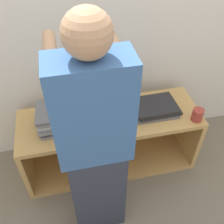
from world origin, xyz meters
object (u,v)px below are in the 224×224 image
laptop_open (109,108)px  mug (197,115)px  laptop_stack_left (61,117)px  person (95,148)px  laptop_stack_right (155,108)px

laptop_open → mug: (0.63, -0.21, -0.00)m
laptop_open → laptop_stack_left: laptop_open is taller
laptop_stack_left → person: (0.18, -0.47, 0.17)m
laptop_stack_right → laptop_open: bearing=171.8°
laptop_open → laptop_stack_right: (0.36, -0.05, -0.02)m
laptop_open → mug: size_ratio=3.31×
laptop_open → mug: 0.67m
laptop_open → mug: bearing=-18.6°
laptop_stack_right → person: 0.75m
laptop_stack_left → person: person is taller
laptop_stack_left → person: size_ratio=0.22×
laptop_stack_right → mug: (0.27, -0.16, 0.02)m
laptop_stack_left → mug: 1.01m
person → mug: bearing=20.6°
laptop_stack_right → laptop_stack_left: bearing=179.8°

